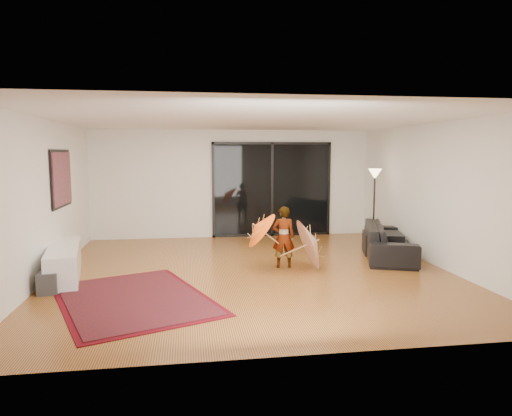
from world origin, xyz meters
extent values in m
plane|color=#A9652E|center=(0.00, 0.00, 0.00)|extent=(7.00, 7.00, 0.00)
plane|color=white|center=(0.00, 0.00, 2.70)|extent=(7.00, 7.00, 0.00)
plane|color=silver|center=(0.00, 3.50, 1.35)|extent=(7.00, 0.00, 7.00)
plane|color=silver|center=(0.00, -3.50, 1.35)|extent=(7.00, 0.00, 7.00)
plane|color=silver|center=(-3.50, 0.00, 1.35)|extent=(0.00, 7.00, 7.00)
plane|color=silver|center=(3.50, 0.00, 1.35)|extent=(0.00, 7.00, 7.00)
cube|color=black|center=(1.00, 3.47, 1.20)|extent=(3.00, 0.04, 2.40)
cube|color=black|center=(1.00, 3.45, 2.37)|extent=(3.06, 0.06, 0.06)
cube|color=black|center=(1.00, 3.45, 0.03)|extent=(3.06, 0.06, 0.06)
cube|color=black|center=(1.00, 3.45, 1.20)|extent=(0.06, 0.06, 2.40)
cube|color=black|center=(-3.48, 1.00, 1.65)|extent=(0.02, 1.28, 1.08)
cube|color=#1E4C39|center=(-3.46, 1.00, 1.65)|extent=(0.03, 1.18, 0.98)
cube|color=white|center=(-3.25, 0.07, 0.27)|extent=(0.86, 2.03, 0.55)
cube|color=#424244|center=(-3.25, -0.85, 0.16)|extent=(0.30, 0.30, 0.33)
cube|color=#500610|center=(-1.94, -1.33, 0.01)|extent=(2.84, 3.28, 0.01)
cube|color=maroon|center=(-1.94, -1.33, 0.01)|extent=(2.63, 3.07, 0.02)
imported|color=black|center=(2.95, 0.74, 0.34)|extent=(1.62, 2.48, 0.67)
cube|color=black|center=(2.95, 1.05, 0.22)|extent=(0.96, 0.96, 0.44)
cylinder|color=black|center=(3.10, 1.92, 0.02)|extent=(0.30, 0.30, 0.03)
cylinder|color=black|center=(3.10, 1.92, 0.81)|extent=(0.04, 0.04, 1.63)
cone|color=#FFD899|center=(3.10, 1.92, 1.65)|extent=(0.30, 0.30, 0.24)
imported|color=#999999|center=(0.61, 0.19, 0.58)|extent=(0.44, 0.31, 1.15)
cone|color=#F8540D|center=(0.06, 0.14, 0.73)|extent=(0.60, 0.75, 0.70)
cylinder|color=#AE804A|center=(0.06, 0.14, 0.40)|extent=(0.41, 0.02, 0.33)
cylinder|color=#AE804A|center=(0.06, 0.14, 0.84)|extent=(0.05, 0.02, 0.05)
cone|color=silver|center=(1.21, 0.04, 0.51)|extent=(0.53, 0.97, 0.97)
cylinder|color=#AE804A|center=(1.21, 0.04, 0.13)|extent=(0.52, 0.02, 0.22)
cylinder|color=#AE804A|center=(1.21, 0.04, 0.62)|extent=(0.06, 0.02, 0.04)
camera|label=1|loc=(-1.12, -7.97, 2.13)|focal=32.00mm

